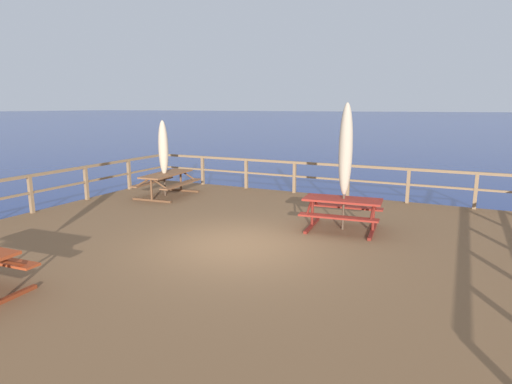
% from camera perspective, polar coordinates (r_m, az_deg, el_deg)
% --- Properties ---
extents(ground_plane, '(600.00, 600.00, 0.00)m').
position_cam_1_polar(ground_plane, '(9.59, -2.39, -10.62)').
color(ground_plane, navy).
extents(wooden_deck, '(13.32, 12.10, 0.64)m').
position_cam_1_polar(wooden_deck, '(9.48, -2.41, -8.83)').
color(wooden_deck, brown).
rests_on(wooden_deck, ground).
extents(railing_waterside_far, '(13.12, 0.10, 1.09)m').
position_cam_1_polar(railing_waterside_far, '(14.54, 8.56, 2.50)').
color(railing_waterside_far, brown).
rests_on(railing_waterside_far, wooden_deck).
extents(railing_side_left, '(0.10, 11.90, 1.09)m').
position_cam_1_polar(railing_side_left, '(13.46, -27.73, 0.63)').
color(railing_side_left, brown).
rests_on(railing_side_left, wooden_deck).
extents(picnic_table_back_right, '(1.94, 1.55, 0.78)m').
position_cam_1_polar(picnic_table_back_right, '(10.56, 11.35, -1.98)').
color(picnic_table_back_right, maroon).
rests_on(picnic_table_back_right, wooden_deck).
extents(picnic_table_front_right, '(1.57, 2.24, 0.78)m').
position_cam_1_polar(picnic_table_front_right, '(14.59, -11.74, 1.68)').
color(picnic_table_front_right, brown).
rests_on(picnic_table_front_right, wooden_deck).
extents(patio_umbrella_short_mid, '(0.32, 0.32, 3.03)m').
position_cam_1_polar(patio_umbrella_short_mid, '(10.35, 11.78, 5.44)').
color(patio_umbrella_short_mid, '#4C3828').
rests_on(patio_umbrella_short_mid, wooden_deck).
extents(patio_umbrella_tall_mid_right, '(0.32, 0.32, 2.50)m').
position_cam_1_polar(patio_umbrella_tall_mid_right, '(14.49, -12.17, 5.68)').
color(patio_umbrella_tall_mid_right, '#4C3828').
rests_on(patio_umbrella_tall_mid_right, wooden_deck).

